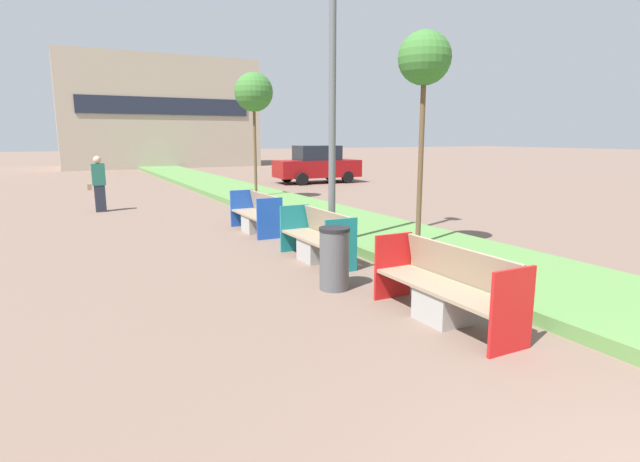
% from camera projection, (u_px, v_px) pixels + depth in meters
% --- Properties ---
extents(planter_grass_strip, '(2.80, 120.00, 0.18)m').
position_uv_depth(planter_grass_strip, '(317.00, 215.00, 14.25)').
color(planter_grass_strip, '#568442').
rests_on(planter_grass_strip, ground).
extents(building_backdrop, '(14.21, 7.07, 8.08)m').
position_uv_depth(building_backdrop, '(158.00, 114.00, 38.77)').
color(building_backdrop, tan).
rests_on(building_backdrop, ground).
extents(bench_red_frame, '(0.65, 2.18, 0.94)m').
position_uv_depth(bench_red_frame, '(446.00, 293.00, 6.26)').
color(bench_red_frame, '#9E9B96').
rests_on(bench_red_frame, ground).
extents(bench_teal_frame, '(0.65, 1.93, 0.94)m').
position_uv_depth(bench_teal_frame, '(317.00, 242.00, 9.32)').
color(bench_teal_frame, '#9E9B96').
rests_on(bench_teal_frame, ground).
extents(bench_blue_frame, '(0.65, 1.96, 0.94)m').
position_uv_depth(bench_blue_frame, '(256.00, 217.00, 12.14)').
color(bench_blue_frame, '#9E9B96').
rests_on(bench_blue_frame, ground).
extents(litter_bin, '(0.47, 0.47, 0.96)m').
position_uv_depth(litter_bin, '(334.00, 258.00, 7.56)').
color(litter_bin, '#4C4F51').
rests_on(litter_bin, ground).
extents(street_lamp_post, '(0.24, 0.44, 8.37)m').
position_uv_depth(street_lamp_post, '(333.00, 13.00, 9.30)').
color(street_lamp_post, '#56595B').
rests_on(street_lamp_post, ground).
extents(sapling_tree_near, '(1.01, 1.01, 4.25)m').
position_uv_depth(sapling_tree_near, '(424.00, 62.00, 9.36)').
color(sapling_tree_near, brown).
rests_on(sapling_tree_near, ground).
extents(sapling_tree_far, '(1.35, 1.35, 4.50)m').
position_uv_depth(sapling_tree_far, '(254.00, 93.00, 17.39)').
color(sapling_tree_far, brown).
rests_on(sapling_tree_far, ground).
extents(pedestrian_walking, '(0.53, 0.24, 1.72)m').
position_uv_depth(pedestrian_walking, '(99.00, 184.00, 15.34)').
color(pedestrian_walking, '#232633').
rests_on(pedestrian_walking, ground).
extents(parked_car_distant, '(4.32, 2.06, 1.86)m').
position_uv_depth(parked_car_distant, '(317.00, 165.00, 25.02)').
color(parked_car_distant, maroon).
rests_on(parked_car_distant, ground).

